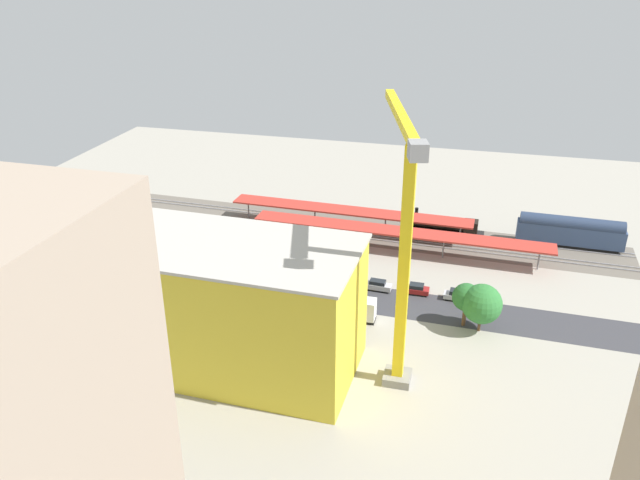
# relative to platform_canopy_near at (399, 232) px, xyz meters

# --- Properties ---
(ground_plane) EXTENTS (172.40, 172.40, 0.00)m
(ground_plane) POSITION_rel_platform_canopy_near_xyz_m (9.83, 14.05, -4.26)
(ground_plane) COLOR #9E998C
(ground_plane) RESTS_ON ground
(rail_bed) EXTENTS (108.16, 17.63, 0.01)m
(rail_bed) POSITION_rel_platform_canopy_near_xyz_m (9.83, -8.07, -4.26)
(rail_bed) COLOR #665E54
(rail_bed) RESTS_ON ground
(street_asphalt) EXTENTS (107.99, 12.63, 0.01)m
(street_asphalt) POSITION_rel_platform_canopy_near_xyz_m (9.83, 18.87, -4.26)
(street_asphalt) COLOR #38383D
(street_asphalt) RESTS_ON ground
(track_rails) EXTENTS (107.69, 11.20, 0.12)m
(track_rails) POSITION_rel_platform_canopy_near_xyz_m (9.83, -8.07, -4.08)
(track_rails) COLOR #9E9EA8
(track_rails) RESTS_ON ground
(platform_canopy_near) EXTENTS (57.14, 6.64, 4.47)m
(platform_canopy_near) POSITION_rel_platform_canopy_near_xyz_m (0.00, 0.00, 0.00)
(platform_canopy_near) COLOR #B73328
(platform_canopy_near) RESTS_ON ground
(platform_canopy_far) EXTENTS (49.90, 6.47, 4.51)m
(platform_canopy_far) POSITION_rel_platform_canopy_near_xyz_m (11.16, -7.71, 0.05)
(platform_canopy_far) COLOR #B73328
(platform_canopy_far) RESTS_ON ground
(locomotive) EXTENTS (15.39, 3.07, 4.90)m
(locomotive) POSITION_rel_platform_canopy_near_xyz_m (-8.30, -11.07, -2.54)
(locomotive) COLOR black
(locomotive) RESTS_ON ground
(passenger_coach) EXTENTS (20.05, 3.75, 6.12)m
(passenger_coach) POSITION_rel_platform_canopy_near_xyz_m (-31.99, -11.07, -1.05)
(passenger_coach) COLOR black
(passenger_coach) RESTS_ON ground
(parked_car_0) EXTENTS (4.43, 2.07, 1.80)m
(parked_car_0) POSITION_rel_platform_canopy_near_xyz_m (-12.05, 15.74, -3.47)
(parked_car_0) COLOR black
(parked_car_0) RESTS_ON ground
(parked_car_1) EXTENTS (4.24, 1.88, 1.78)m
(parked_car_1) POSITION_rel_platform_canopy_near_xyz_m (-5.30, 15.32, -3.48)
(parked_car_1) COLOR black
(parked_car_1) RESTS_ON ground
(parked_car_2) EXTENTS (4.86, 1.99, 1.82)m
(parked_car_2) POSITION_rel_platform_canopy_near_xyz_m (1.29, 15.68, -3.46)
(parked_car_2) COLOR black
(parked_car_2) RESTS_ON ground
(parked_car_3) EXTENTS (4.06, 1.83, 1.70)m
(parked_car_3) POSITION_rel_platform_canopy_near_xyz_m (7.84, 15.77, -3.51)
(parked_car_3) COLOR black
(parked_car_3) RESTS_ON ground
(construction_building) EXTENTS (36.08, 18.33, 17.89)m
(construction_building) POSITION_rel_platform_canopy_near_xyz_m (18.10, 41.17, 4.68)
(construction_building) COLOR yellow
(construction_building) RESTS_ON ground
(construction_roof_slab) EXTENTS (36.70, 18.95, 0.40)m
(construction_roof_slab) POSITION_rel_platform_canopy_near_xyz_m (18.10, 41.17, 13.82)
(construction_roof_slab) COLOR #B7B2A8
(construction_roof_slab) RESTS_ON construction_building
(tower_crane) EXTENTS (9.25, 29.86, 34.54)m
(tower_crane) POSITION_rel_platform_canopy_near_xyz_m (-4.74, 36.81, 16.83)
(tower_crane) COLOR gray
(tower_crane) RESTS_ON ground
(box_truck_0) EXTENTS (8.79, 2.60, 3.64)m
(box_truck_0) POSITION_rel_platform_canopy_near_xyz_m (4.15, 25.79, -2.50)
(box_truck_0) COLOR black
(box_truck_0) RESTS_ON ground
(box_truck_1) EXTENTS (9.45, 2.80, 3.17)m
(box_truck_1) POSITION_rel_platform_canopy_near_xyz_m (18.80, 26.41, -2.70)
(box_truck_1) COLOR black
(box_truck_1) RESTS_ON ground
(box_truck_2) EXTENTS (8.86, 3.35, 3.43)m
(box_truck_2) POSITION_rel_platform_canopy_near_xyz_m (12.03, 28.29, -2.58)
(box_truck_2) COLOR black
(box_truck_2) RESTS_ON ground
(street_tree_0) EXTENTS (4.32, 4.32, 7.12)m
(street_tree_0) POSITION_rel_platform_canopy_near_xyz_m (-13.50, 23.28, 0.65)
(street_tree_0) COLOR brown
(street_tree_0) RESTS_ON ground
(street_tree_1) EXTENTS (6.08, 6.08, 7.75)m
(street_tree_1) POSITION_rel_platform_canopy_near_xyz_m (-15.85, 24.31, 0.44)
(street_tree_1) COLOR brown
(street_tree_1) RESTS_ON ground
(street_tree_2) EXTENTS (4.49, 4.49, 7.19)m
(street_tree_2) POSITION_rel_platform_canopy_near_xyz_m (32.07, 24.68, 0.67)
(street_tree_2) COLOR brown
(street_tree_2) RESTS_ON ground
(street_tree_3) EXTENTS (4.77, 4.77, 7.89)m
(street_tree_3) POSITION_rel_platform_canopy_near_xyz_m (38.61, 23.76, 1.20)
(street_tree_3) COLOR brown
(street_tree_3) RESTS_ON ground
(street_tree_4) EXTENTS (6.26, 6.26, 9.08)m
(street_tree_4) POSITION_rel_platform_canopy_near_xyz_m (27.21, 24.21, 1.68)
(street_tree_4) COLOR brown
(street_tree_4) RESTS_ON ground
(traffic_light) EXTENTS (0.50, 0.36, 6.80)m
(traffic_light) POSITION_rel_platform_canopy_near_xyz_m (30.10, 23.28, 0.23)
(traffic_light) COLOR #333333
(traffic_light) RESTS_ON ground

